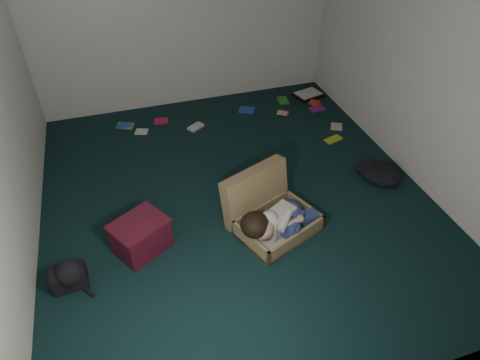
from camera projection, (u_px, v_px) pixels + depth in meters
floor at (236, 197)px, 4.61m from camera, size 4.50×4.50×0.00m
wall_back at (183, 10)px, 5.46m from camera, size 4.50×0.00×4.50m
wall_front at (367, 285)px, 2.13m from camera, size 4.50×0.00×4.50m
wall_right at (426, 59)px, 4.27m from camera, size 0.00×4.50×4.50m
suitcase at (268, 211)px, 4.20m from camera, size 0.96×0.95×0.55m
person at (278, 221)px, 4.03m from camera, size 0.83×0.43×0.34m
maroon_bin at (141, 236)px, 3.94m from camera, size 0.61×0.57×0.33m
backpack at (69, 277)px, 3.65m from camera, size 0.37×0.30×0.21m
clothing_pile at (381, 170)px, 4.87m from camera, size 0.42×0.35×0.13m
paper_tray at (308, 95)px, 6.36m from camera, size 0.46×0.38×0.06m
book_scatter at (250, 118)px, 5.87m from camera, size 2.89×1.35×0.02m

